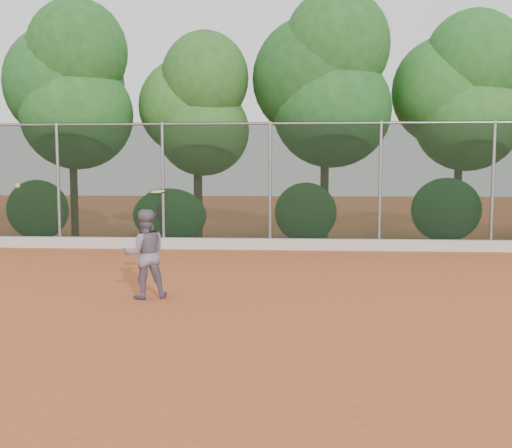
{
  "coord_description": "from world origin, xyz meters",
  "views": [
    {
      "loc": [
        0.64,
        -8.74,
        2.16
      ],
      "look_at": [
        0.0,
        1.0,
        1.25
      ],
      "focal_mm": 40.0,
      "sensor_mm": 36.0,
      "label": 1
    }
  ],
  "objects": [
    {
      "name": "concrete_curb",
      "position": [
        0.0,
        6.82,
        0.15
      ],
      "size": [
        24.0,
        0.2,
        0.3
      ],
      "primitive_type": "cube",
      "color": "beige",
      "rests_on": "ground"
    },
    {
      "name": "tennis_player",
      "position": [
        -1.87,
        0.68,
        0.76
      ],
      "size": [
        0.9,
        0.81,
        1.52
      ],
      "primitive_type": "imported",
      "rotation": [
        0.0,
        0.0,
        3.53
      ],
      "color": "slate",
      "rests_on": "ground"
    },
    {
      "name": "chainlink_fence",
      "position": [
        -0.0,
        7.0,
        1.86
      ],
      "size": [
        24.09,
        0.09,
        3.5
      ],
      "color": "black",
      "rests_on": "ground"
    },
    {
      "name": "ground",
      "position": [
        0.0,
        0.0,
        0.0
      ],
      "size": [
        80.0,
        80.0,
        0.0
      ],
      "primitive_type": "plane",
      "color": "#B4542A",
      "rests_on": "ground"
    },
    {
      "name": "foliage_backdrop",
      "position": [
        -0.55,
        8.98,
        4.4
      ],
      "size": [
        23.7,
        3.63,
        7.55
      ],
      "color": "#3F2D18",
      "rests_on": "ground"
    },
    {
      "name": "tennis_ball_in_flight",
      "position": [
        -3.84,
        0.26,
        1.92
      ],
      "size": [
        0.07,
        0.07,
        0.07
      ],
      "color": "#C9E534",
      "rests_on": "ground"
    },
    {
      "name": "tennis_racket",
      "position": [
        -1.63,
        0.64,
        1.77
      ],
      "size": [
        0.34,
        0.34,
        0.54
      ],
      "color": "black",
      "rests_on": "ground"
    }
  ]
}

